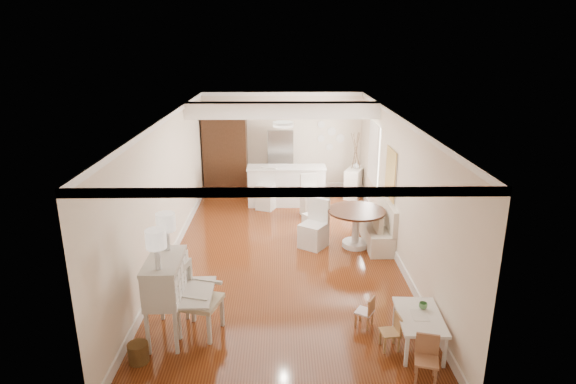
{
  "coord_description": "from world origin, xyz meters",
  "views": [
    {
      "loc": [
        -0.03,
        -9.01,
        4.19
      ],
      "look_at": [
        0.1,
        0.3,
        1.23
      ],
      "focal_mm": 30.0,
      "sensor_mm": 36.0,
      "label": 1
    }
  ],
  "objects_px": {
    "secretary_bureau": "(167,298)",
    "slip_chair_far": "(316,214)",
    "bar_stool_left": "(266,189)",
    "bar_stool_right": "(311,196)",
    "pantry_cabinet": "(225,153)",
    "dining_table": "(356,228)",
    "sideboard": "(354,183)",
    "kids_chair_a": "(390,332)",
    "kids_chair_c": "(427,360)",
    "fridge": "(293,162)",
    "wicker_basket": "(138,353)",
    "kids_table": "(418,331)",
    "slip_chair_near": "(314,224)",
    "gustavian_armchair": "(200,300)",
    "kids_chair_b": "(364,311)",
    "breakfast_counter": "(286,186)"
  },
  "relations": [
    {
      "from": "secretary_bureau",
      "to": "kids_chair_b",
      "type": "height_order",
      "value": "secretary_bureau"
    },
    {
      "from": "dining_table",
      "to": "sideboard",
      "type": "height_order",
      "value": "dining_table"
    },
    {
      "from": "secretary_bureau",
      "to": "slip_chair_far",
      "type": "relative_size",
      "value": 1.35
    },
    {
      "from": "bar_stool_left",
      "to": "slip_chair_near",
      "type": "bearing_deg",
      "value": -43.26
    },
    {
      "from": "slip_chair_near",
      "to": "kids_chair_b",
      "type": "bearing_deg",
      "value": -44.42
    },
    {
      "from": "secretary_bureau",
      "to": "kids_chair_b",
      "type": "bearing_deg",
      "value": 2.97
    },
    {
      "from": "slip_chair_far",
      "to": "bar_stool_left",
      "type": "relative_size",
      "value": 0.87
    },
    {
      "from": "dining_table",
      "to": "sideboard",
      "type": "distance_m",
      "value": 3.43
    },
    {
      "from": "pantry_cabinet",
      "to": "kids_table",
      "type": "bearing_deg",
      "value": -64.47
    },
    {
      "from": "gustavian_armchair",
      "to": "bar_stool_right",
      "type": "bearing_deg",
      "value": -5.56
    },
    {
      "from": "kids_table",
      "to": "kids_chair_c",
      "type": "xyz_separation_m",
      "value": [
        -0.1,
        -0.72,
        0.06
      ]
    },
    {
      "from": "dining_table",
      "to": "kids_chair_b",
      "type": "bearing_deg",
      "value": -95.84
    },
    {
      "from": "kids_table",
      "to": "slip_chair_far",
      "type": "relative_size",
      "value": 1.1
    },
    {
      "from": "gustavian_armchair",
      "to": "bar_stool_left",
      "type": "distance_m",
      "value": 5.56
    },
    {
      "from": "gustavian_armchair",
      "to": "dining_table",
      "type": "bearing_deg",
      "value": -26.13
    },
    {
      "from": "gustavian_armchair",
      "to": "kids_chair_c",
      "type": "height_order",
      "value": "gustavian_armchair"
    },
    {
      "from": "kids_chair_a",
      "to": "kids_chair_c",
      "type": "xyz_separation_m",
      "value": [
        0.32,
        -0.68,
        0.04
      ]
    },
    {
      "from": "secretary_bureau",
      "to": "breakfast_counter",
      "type": "relative_size",
      "value": 0.61
    },
    {
      "from": "gustavian_armchair",
      "to": "kids_table",
      "type": "height_order",
      "value": "gustavian_armchair"
    },
    {
      "from": "secretary_bureau",
      "to": "fridge",
      "type": "height_order",
      "value": "fridge"
    },
    {
      "from": "slip_chair_far",
      "to": "dining_table",
      "type": "bearing_deg",
      "value": 102.75
    },
    {
      "from": "slip_chair_far",
      "to": "sideboard",
      "type": "distance_m",
      "value": 2.97
    },
    {
      "from": "bar_stool_right",
      "to": "slip_chair_far",
      "type": "bearing_deg",
      "value": -105.02
    },
    {
      "from": "bar_stool_right",
      "to": "pantry_cabinet",
      "type": "distance_m",
      "value": 3.08
    },
    {
      "from": "wicker_basket",
      "to": "kids_table",
      "type": "bearing_deg",
      "value": 4.25
    },
    {
      "from": "slip_chair_far",
      "to": "breakfast_counter",
      "type": "xyz_separation_m",
      "value": [
        -0.63,
        2.05,
        0.06
      ]
    },
    {
      "from": "kids_chair_a",
      "to": "bar_stool_right",
      "type": "xyz_separation_m",
      "value": [
        -0.8,
        5.4,
        0.26
      ]
    },
    {
      "from": "kids_chair_b",
      "to": "slip_chair_far",
      "type": "xyz_separation_m",
      "value": [
        -0.49,
        3.68,
        0.21
      ]
    },
    {
      "from": "slip_chair_far",
      "to": "wicker_basket",
      "type": "bearing_deg",
      "value": 23.29
    },
    {
      "from": "secretary_bureau",
      "to": "slip_chair_near",
      "type": "height_order",
      "value": "secretary_bureau"
    },
    {
      "from": "kids_table",
      "to": "secretary_bureau",
      "type": "bearing_deg",
      "value": 174.92
    },
    {
      "from": "bar_stool_left",
      "to": "bar_stool_right",
      "type": "relative_size",
      "value": 1.02
    },
    {
      "from": "kids_chair_a",
      "to": "pantry_cabinet",
      "type": "relative_size",
      "value": 0.23
    },
    {
      "from": "secretary_bureau",
      "to": "kids_chair_b",
      "type": "xyz_separation_m",
      "value": [
        2.92,
        0.2,
        -0.37
      ]
    },
    {
      "from": "secretary_bureau",
      "to": "gustavian_armchair",
      "type": "bearing_deg",
      "value": 8.31
    },
    {
      "from": "kids_chair_a",
      "to": "bar_stool_left",
      "type": "bearing_deg",
      "value": -168.85
    },
    {
      "from": "secretary_bureau",
      "to": "kids_chair_c",
      "type": "relative_size",
      "value": 2.03
    },
    {
      "from": "slip_chair_far",
      "to": "pantry_cabinet",
      "type": "relative_size",
      "value": 0.4
    },
    {
      "from": "wicker_basket",
      "to": "fridge",
      "type": "relative_size",
      "value": 0.15
    },
    {
      "from": "kids_chair_b",
      "to": "bar_stool_right",
      "type": "distance_m",
      "value": 4.88
    },
    {
      "from": "kids_chair_a",
      "to": "bar_stool_left",
      "type": "distance_m",
      "value": 6.24
    },
    {
      "from": "kids_chair_a",
      "to": "kids_chair_c",
      "type": "relative_size",
      "value": 0.87
    },
    {
      "from": "secretary_bureau",
      "to": "slip_chair_near",
      "type": "relative_size",
      "value": 1.21
    },
    {
      "from": "slip_chair_far",
      "to": "pantry_cabinet",
      "type": "xyz_separation_m",
      "value": [
        -2.33,
        3.13,
        0.69
      ]
    },
    {
      "from": "gustavian_armchair",
      "to": "kids_chair_c",
      "type": "distance_m",
      "value": 3.25
    },
    {
      "from": "kids_chair_c",
      "to": "fridge",
      "type": "distance_m",
      "value": 8.18
    },
    {
      "from": "slip_chair_far",
      "to": "bar_stool_left",
      "type": "bearing_deg",
      "value": -91.29
    },
    {
      "from": "kids_chair_b",
      "to": "kids_chair_c",
      "type": "height_order",
      "value": "kids_chair_c"
    },
    {
      "from": "kids_chair_c",
      "to": "dining_table",
      "type": "distance_m",
      "value": 4.22
    },
    {
      "from": "kids_chair_c",
      "to": "slip_chair_far",
      "type": "distance_m",
      "value": 5.04
    }
  ]
}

